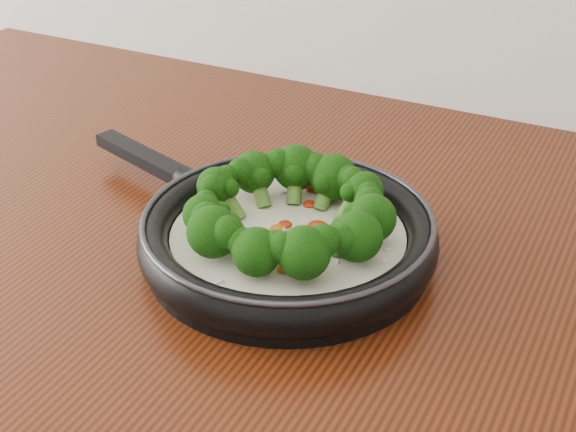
% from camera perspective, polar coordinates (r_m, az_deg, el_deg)
% --- Properties ---
extents(skillet, '(0.49, 0.37, 0.09)m').
position_cam_1_polar(skillet, '(0.81, -0.05, -0.96)').
color(skillet, black).
rests_on(skillet, counter).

